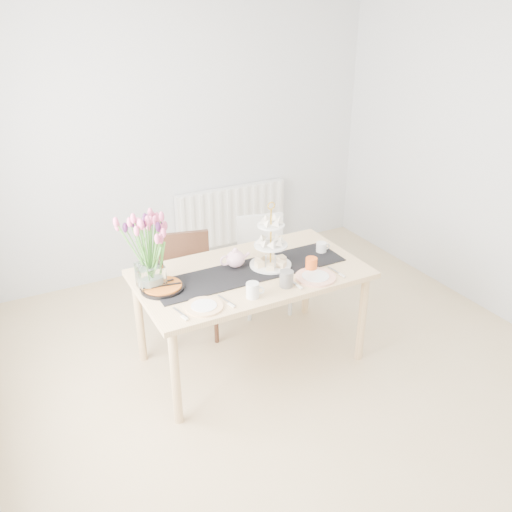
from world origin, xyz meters
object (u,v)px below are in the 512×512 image
teapot (235,259)px  mug_white (253,290)px  cream_jug (321,248)px  plate_right (315,277)px  cake_stand (271,250)px  chair_white (263,256)px  tulip_vase (147,241)px  mug_orange (311,264)px  plate_left (204,307)px  radiator (232,215)px  chair_brown (187,278)px  dining_table (251,281)px  tart_tin (162,287)px  mug_grey (286,279)px

teapot → mug_white: (-0.09, -0.43, -0.02)m
cream_jug → plate_right: size_ratio=0.28×
cake_stand → chair_white: bearing=65.3°
tulip_vase → mug_white: tulip_vase is taller
mug_orange → cake_stand: bearing=101.9°
cake_stand → teapot: size_ratio=2.02×
chair_white → mug_white: size_ratio=7.95×
mug_orange → plate_left: size_ratio=0.40×
radiator → chair_brown: 1.46m
tulip_vase → mug_orange: (1.08, -0.29, -0.29)m
radiator → plate_right: bearing=-99.1°
mug_orange → plate_right: bearing=-145.2°
dining_table → tart_tin: tart_tin is taller
tulip_vase → teapot: bearing=0.1°
mug_white → tulip_vase: bearing=170.3°
teapot → mug_grey: (0.18, -0.41, -0.01)m
tulip_vase → plate_right: tulip_vase is taller
plate_right → plate_left: bearing=180.0°
mug_grey → cake_stand: bearing=51.8°
teapot → plate_left: (-0.42, -0.40, -0.06)m
mug_grey → mug_white: 0.27m
cake_stand → mug_white: size_ratio=4.31×
chair_white → tulip_vase: size_ratio=1.31×
dining_table → tulip_vase: (-0.69, 0.11, 0.41)m
radiator → mug_orange: bearing=-98.6°
cake_stand → plate_left: (-0.65, -0.30, -0.12)m
cake_stand → teapot: cake_stand is taller
cake_stand → tart_tin: bearing=177.2°
radiator → plate_left: bearing=-119.7°
chair_white → dining_table: bearing=-110.2°
radiator → chair_white: (-0.20, -1.04, 0.02)m
cake_stand → radiator: bearing=73.5°
mug_grey → plate_left: size_ratio=0.46×
chair_brown → cake_stand: cake_stand is taller
chair_brown → teapot: 0.64m
mug_grey → plate_right: size_ratio=0.40×
teapot → cake_stand: bearing=-17.1°
tulip_vase → chair_brown: bearing=49.6°
teapot → tart_tin: (-0.57, -0.06, -0.05)m
cream_jug → radiator: bearing=100.0°
radiator → mug_grey: 2.14m
mug_grey → tart_tin: bearing=126.3°
chair_white → radiator: bearing=93.8°
radiator → plate_left: (-1.16, -2.03, 0.31)m
chair_brown → mug_orange: size_ratio=8.40×
teapot → plate_left: bearing=-129.0°
radiator → mug_grey: (-0.56, -2.03, 0.36)m
tart_tin → plate_left: bearing=-65.7°
radiator → chair_brown: chair_brown is taller
dining_table → tart_tin: size_ratio=5.53×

